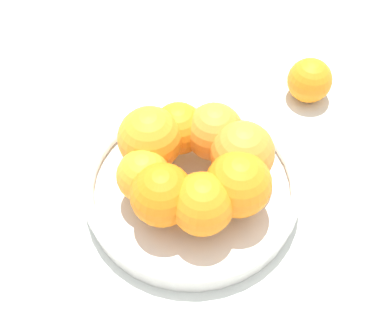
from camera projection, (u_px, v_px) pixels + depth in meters
The scene contains 4 objects.
ground_plane at pixel (192, 196), 0.70m from camera, with size 4.00×4.00×0.00m, color silver.
fruit_bowl at pixel (192, 188), 0.68m from camera, with size 0.27×0.27×0.03m.
orange_pile at pixel (194, 163), 0.64m from camera, with size 0.19×0.19×0.08m.
stray_orange at pixel (310, 80), 0.78m from camera, with size 0.07×0.07×0.07m, color orange.
Camera 1 is at (-0.39, 0.02, 0.58)m, focal length 50.00 mm.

